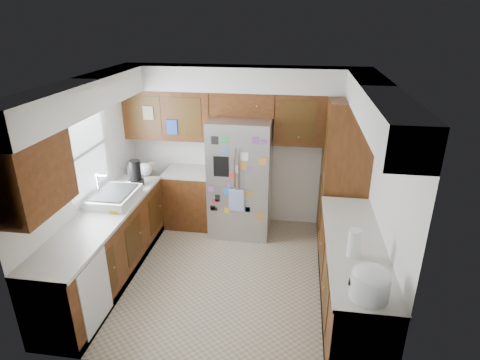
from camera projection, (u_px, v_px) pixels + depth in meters
name	position (u px, v px, depth m)	size (l,w,h in m)	color
floor	(227.00, 274.00, 5.29)	(3.60, 3.60, 0.00)	tan
room_shell	(222.00, 133.00, 4.93)	(3.64, 3.24, 2.52)	white
left_counter_run	(127.00, 237.00, 5.33)	(1.36, 3.20, 0.92)	#3B210B
right_counter_run	(351.00, 280.00, 4.49)	(0.63, 2.25, 0.92)	#3B210B
pantry	(344.00, 173.00, 5.72)	(0.60, 0.90, 2.15)	#3B210B
fridge	(241.00, 177.00, 6.04)	(0.90, 0.79, 1.80)	#ADADB2
bridge_cabinet	(243.00, 103.00, 5.83)	(0.96, 0.34, 0.35)	#3B210B
fridge_top_items	(237.00, 81.00, 5.72)	(0.81, 0.37, 0.31)	#1845A1
sink_assembly	(114.00, 196.00, 5.20)	(0.52, 0.71, 0.37)	silver
left_counter_clutter	(139.00, 171.00, 5.85)	(0.38, 0.82, 0.38)	black
rice_cooker	(370.00, 282.00, 3.41)	(0.35, 0.34, 0.30)	silver
paper_towel	(354.00, 243.00, 4.00)	(0.13, 0.13, 0.29)	white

